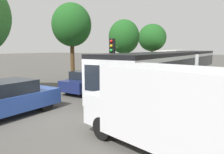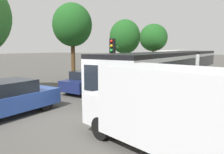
{
  "view_description": "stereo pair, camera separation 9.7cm",
  "coord_description": "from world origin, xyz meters",
  "px_view_note": "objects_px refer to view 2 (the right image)",
  "views": [
    {
      "loc": [
        6.39,
        -5.98,
        2.8
      ],
      "look_at": [
        0.2,
        4.48,
        1.2
      ],
      "focal_mm": 35.0,
      "sensor_mm": 36.0,
      "label": 1
    },
    {
      "loc": [
        6.47,
        -5.93,
        2.8
      ],
      "look_at": [
        0.2,
        4.48,
        1.2
      ],
      "focal_mm": 35.0,
      "sensor_mm": 36.0,
      "label": 2
    }
  ],
  "objects_px": {
    "queued_car_blue": "(6,98)",
    "tree_left_mid": "(72,25)",
    "traffic_light": "(112,53)",
    "tree_left_distant": "(153,38)",
    "articulated_bus": "(174,67)",
    "white_van": "(170,107)",
    "city_bus_rear": "(178,57)",
    "tree_left_far": "(124,38)",
    "queued_car_white": "(134,72)",
    "queued_car_navy": "(90,81)"
  },
  "relations": [
    {
      "from": "queued_car_white",
      "to": "tree_left_far",
      "type": "relative_size",
      "value": 0.67
    },
    {
      "from": "traffic_light",
      "to": "tree_left_far",
      "type": "height_order",
      "value": "tree_left_far"
    },
    {
      "from": "white_van",
      "to": "tree_left_far",
      "type": "distance_m",
      "value": 20.28
    },
    {
      "from": "articulated_bus",
      "to": "queued_car_navy",
      "type": "height_order",
      "value": "articulated_bus"
    },
    {
      "from": "queued_car_white",
      "to": "tree_left_far",
      "type": "xyz_separation_m",
      "value": [
        -3.63,
        4.91,
        3.32
      ]
    },
    {
      "from": "white_van",
      "to": "tree_left_mid",
      "type": "distance_m",
      "value": 14.53
    },
    {
      "from": "traffic_light",
      "to": "articulated_bus",
      "type": "bearing_deg",
      "value": 142.11
    },
    {
      "from": "tree_left_mid",
      "to": "tree_left_far",
      "type": "xyz_separation_m",
      "value": [
        0.58,
        8.37,
        -0.72
      ]
    },
    {
      "from": "tree_left_mid",
      "to": "queued_car_navy",
      "type": "bearing_deg",
      "value": -37.57
    },
    {
      "from": "city_bus_rear",
      "to": "queued_car_blue",
      "type": "xyz_separation_m",
      "value": [
        0.09,
        -27.84,
        -0.71
      ]
    },
    {
      "from": "articulated_bus",
      "to": "white_van",
      "type": "relative_size",
      "value": 3.23
    },
    {
      "from": "city_bus_rear",
      "to": "tree_left_mid",
      "type": "height_order",
      "value": "tree_left_mid"
    },
    {
      "from": "queued_car_navy",
      "to": "city_bus_rear",
      "type": "bearing_deg",
      "value": 2.13
    },
    {
      "from": "white_van",
      "to": "tree_left_distant",
      "type": "bearing_deg",
      "value": -52.5
    },
    {
      "from": "queued_car_white",
      "to": "tree_left_mid",
      "type": "distance_m",
      "value": 6.78
    },
    {
      "from": "articulated_bus",
      "to": "traffic_light",
      "type": "height_order",
      "value": "traffic_light"
    },
    {
      "from": "queued_car_white",
      "to": "white_van",
      "type": "xyz_separation_m",
      "value": [
        6.82,
        -12.24,
        0.53
      ]
    },
    {
      "from": "city_bus_rear",
      "to": "queued_car_white",
      "type": "bearing_deg",
      "value": 179.83
    },
    {
      "from": "city_bus_rear",
      "to": "traffic_light",
      "type": "distance_m",
      "value": 21.54
    },
    {
      "from": "articulated_bus",
      "to": "city_bus_rear",
      "type": "bearing_deg",
      "value": -164.01
    },
    {
      "from": "articulated_bus",
      "to": "traffic_light",
      "type": "bearing_deg",
      "value": -30.69
    },
    {
      "from": "traffic_light",
      "to": "tree_left_mid",
      "type": "height_order",
      "value": "tree_left_mid"
    },
    {
      "from": "tree_left_distant",
      "to": "articulated_bus",
      "type": "bearing_deg",
      "value": -64.79
    },
    {
      "from": "tree_left_distant",
      "to": "white_van",
      "type": "bearing_deg",
      "value": -68.55
    },
    {
      "from": "white_van",
      "to": "tree_left_distant",
      "type": "xyz_separation_m",
      "value": [
        -10.39,
        26.45,
        3.16
      ]
    },
    {
      "from": "articulated_bus",
      "to": "queued_car_blue",
      "type": "xyz_separation_m",
      "value": [
        -4.0,
        -10.49,
        -0.72
      ]
    },
    {
      "from": "queued_car_blue",
      "to": "articulated_bus",
      "type": "bearing_deg",
      "value": -18.74
    },
    {
      "from": "tree_left_mid",
      "to": "tree_left_far",
      "type": "height_order",
      "value": "tree_left_mid"
    },
    {
      "from": "tree_left_far",
      "to": "articulated_bus",
      "type": "bearing_deg",
      "value": -42.2
    },
    {
      "from": "traffic_light",
      "to": "white_van",
      "type": "bearing_deg",
      "value": 37.53
    },
    {
      "from": "tree_left_far",
      "to": "city_bus_rear",
      "type": "bearing_deg",
      "value": 70.52
    },
    {
      "from": "queued_car_blue",
      "to": "tree_left_mid",
      "type": "xyz_separation_m",
      "value": [
        -4.33,
        9.15,
        3.99
      ]
    },
    {
      "from": "articulated_bus",
      "to": "queued_car_blue",
      "type": "height_order",
      "value": "articulated_bus"
    },
    {
      "from": "traffic_light",
      "to": "tree_left_far",
      "type": "bearing_deg",
      "value": -160.15
    },
    {
      "from": "city_bus_rear",
      "to": "white_van",
      "type": "bearing_deg",
      "value": -166.19
    },
    {
      "from": "tree_left_far",
      "to": "queued_car_white",
      "type": "bearing_deg",
      "value": -53.5
    },
    {
      "from": "queued_car_blue",
      "to": "queued_car_navy",
      "type": "bearing_deg",
      "value": 3.14
    },
    {
      "from": "traffic_light",
      "to": "tree_left_distant",
      "type": "bearing_deg",
      "value": -170.81
    },
    {
      "from": "city_bus_rear",
      "to": "tree_left_far",
      "type": "height_order",
      "value": "tree_left_far"
    },
    {
      "from": "queued_car_navy",
      "to": "tree_left_far",
      "type": "relative_size",
      "value": 0.66
    },
    {
      "from": "city_bus_rear",
      "to": "tree_left_distant",
      "type": "distance_m",
      "value": 4.76
    },
    {
      "from": "queued_car_white",
      "to": "tree_left_distant",
      "type": "bearing_deg",
      "value": 16.26
    },
    {
      "from": "queued_car_white",
      "to": "traffic_light",
      "type": "bearing_deg",
      "value": -165.13
    },
    {
      "from": "queued_car_navy",
      "to": "queued_car_white",
      "type": "distance_m",
      "value": 6.71
    },
    {
      "from": "city_bus_rear",
      "to": "tree_left_mid",
      "type": "distance_m",
      "value": 19.45
    },
    {
      "from": "tree_left_distant",
      "to": "queued_car_white",
      "type": "bearing_deg",
      "value": -75.89
    },
    {
      "from": "white_van",
      "to": "traffic_light",
      "type": "relative_size",
      "value": 1.57
    },
    {
      "from": "queued_car_blue",
      "to": "tree_left_far",
      "type": "height_order",
      "value": "tree_left_far"
    },
    {
      "from": "queued_car_blue",
      "to": "white_van",
      "type": "xyz_separation_m",
      "value": [
        6.71,
        0.37,
        0.49
      ]
    },
    {
      "from": "queued_car_white",
      "to": "traffic_light",
      "type": "height_order",
      "value": "traffic_light"
    }
  ]
}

